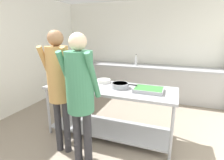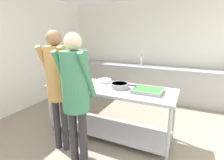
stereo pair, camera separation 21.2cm
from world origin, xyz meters
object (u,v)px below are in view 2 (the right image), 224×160
Objects in this scene: guest_serving_right at (76,88)px; sauce_pan at (120,85)px; water_bottle at (141,61)px; plate_stack at (105,81)px; guest_serving_left at (57,78)px; serving_tray_vegetables at (73,84)px; serving_tray_roast at (148,91)px.

sauce_pan is at bearing 74.81° from guest_serving_right.
guest_serving_right reaches higher than water_bottle.
guest_serving_left reaches higher than plate_stack.
serving_tray_vegetables is 0.58m from plate_stack.
serving_tray_roast is at bearing 30.60° from guest_serving_left.
water_bottle reaches higher than serving_tray_vegetables.
water_bottle reaches higher than sauce_pan.
water_bottle is at bearing 80.84° from guest_serving_left.
sauce_pan is 1.40× the size of water_bottle.
sauce_pan reaches higher than serving_tray_vegetables.
guest_serving_right is at bearing -82.25° from plate_stack.
serving_tray_vegetables is at bearing -171.42° from serving_tray_roast.
water_bottle is at bearing 76.21° from serving_tray_vegetables.
serving_tray_vegetables is 1.91× the size of plate_stack.
guest_serving_left reaches higher than sauce_pan.
sauce_pan is 0.47m from serving_tray_roast.
guest_serving_left is at bearing -133.93° from sauce_pan.
sauce_pan is at bearing 177.44° from serving_tray_roast.
sauce_pan is 0.24× the size of guest_serving_right.
serving_tray_roast is 2.23m from water_bottle.
sauce_pan is (0.38, -0.20, 0.02)m from plate_stack.
guest_serving_left is at bearing 158.94° from guest_serving_right.
serving_tray_roast is 1.12m from guest_serving_right.
sauce_pan is 2.11m from water_bottle.
plate_stack is at bearing 165.27° from serving_tray_roast.
water_bottle is (0.57, 2.31, 0.12)m from serving_tray_vegetables.
plate_stack is at bearing 72.08° from guest_serving_left.
guest_serving_left is at bearing -107.92° from plate_stack.
serving_tray_roast is 1.35m from guest_serving_left.
plate_stack is 0.58× the size of serving_tray_roast.
sauce_pan is 0.91m from guest_serving_right.
serving_tray_vegetables is 1.58× the size of water_bottle.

